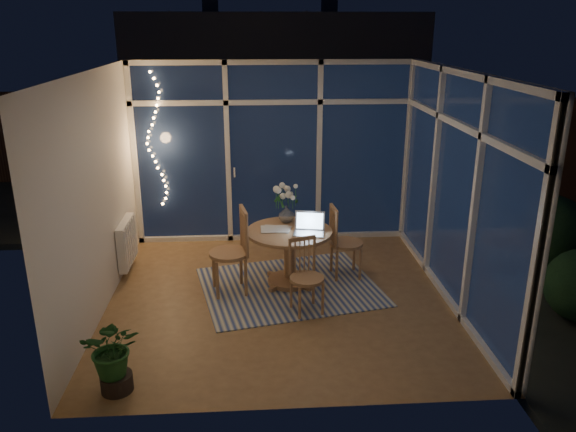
% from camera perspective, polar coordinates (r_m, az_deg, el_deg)
% --- Properties ---
extents(floor, '(4.00, 4.00, 0.00)m').
position_cam_1_polar(floor, '(6.67, -0.68, -8.35)').
color(floor, brown).
rests_on(floor, ground).
extents(ceiling, '(4.00, 4.00, 0.00)m').
position_cam_1_polar(ceiling, '(5.94, -0.78, 14.52)').
color(ceiling, white).
rests_on(ceiling, wall_back).
extents(wall_back, '(4.00, 0.04, 2.60)m').
position_cam_1_polar(wall_back, '(8.12, -1.48, 6.44)').
color(wall_back, silver).
rests_on(wall_back, floor).
extents(wall_front, '(4.00, 0.04, 2.60)m').
position_cam_1_polar(wall_front, '(4.31, 0.70, -5.19)').
color(wall_front, silver).
rests_on(wall_front, floor).
extents(wall_left, '(0.04, 4.00, 2.60)m').
position_cam_1_polar(wall_left, '(6.40, -18.91, 1.95)').
color(wall_left, silver).
rests_on(wall_left, floor).
extents(wall_right, '(0.04, 4.00, 2.60)m').
position_cam_1_polar(wall_right, '(6.59, 16.93, 2.63)').
color(wall_right, silver).
rests_on(wall_right, floor).
extents(window_wall_back, '(4.00, 0.10, 2.60)m').
position_cam_1_polar(window_wall_back, '(8.08, -1.47, 6.38)').
color(window_wall_back, silver).
rests_on(window_wall_back, floor).
extents(window_wall_right, '(0.10, 4.00, 2.60)m').
position_cam_1_polar(window_wall_right, '(6.58, 16.61, 2.63)').
color(window_wall_right, silver).
rests_on(window_wall_right, floor).
extents(radiator, '(0.10, 0.70, 0.58)m').
position_cam_1_polar(radiator, '(7.50, -16.06, -2.59)').
color(radiator, white).
rests_on(radiator, wall_left).
extents(fairy_lights, '(0.24, 0.10, 1.85)m').
position_cam_1_polar(fairy_lights, '(8.06, -13.37, 7.48)').
color(fairy_lights, '#EBA75E').
rests_on(fairy_lights, window_wall_back).
extents(garden_patio, '(12.00, 6.00, 0.10)m').
position_cam_1_polar(garden_patio, '(11.38, 0.47, 3.08)').
color(garden_patio, black).
rests_on(garden_patio, ground).
extents(garden_fence, '(11.00, 0.08, 1.80)m').
position_cam_1_polar(garden_fence, '(11.62, -2.18, 8.26)').
color(garden_fence, '#361F13').
rests_on(garden_fence, ground).
extents(neighbour_roof, '(7.00, 3.00, 2.20)m').
position_cam_1_polar(neighbour_roof, '(14.45, -1.38, 15.58)').
color(neighbour_roof, '#2E3238').
rests_on(neighbour_roof, ground).
extents(garden_shrubs, '(0.90, 0.90, 0.90)m').
position_cam_1_polar(garden_shrubs, '(9.69, -6.52, 3.23)').
color(garden_shrubs, black).
rests_on(garden_shrubs, ground).
extents(rug, '(2.38, 2.07, 0.01)m').
position_cam_1_polar(rug, '(6.93, 0.18, -7.18)').
color(rug, beige).
rests_on(rug, floor).
extents(dining_table, '(1.23, 1.23, 0.71)m').
position_cam_1_polar(dining_table, '(6.88, 0.12, -4.22)').
color(dining_table, '#A06C48').
rests_on(dining_table, floor).
extents(chair_left, '(0.57, 0.57, 1.06)m').
position_cam_1_polar(chair_left, '(6.63, -6.05, -3.59)').
color(chair_left, '#A06C48').
rests_on(chair_left, floor).
extents(chair_right, '(0.48, 0.48, 0.95)m').
position_cam_1_polar(chair_right, '(7.07, 5.94, -2.59)').
color(chair_right, '#A06C48').
rests_on(chair_right, floor).
extents(chair_front, '(0.49, 0.49, 0.86)m').
position_cam_1_polar(chair_front, '(6.19, 1.94, -6.20)').
color(chair_front, '#A06C48').
rests_on(chair_front, floor).
extents(laptop, '(0.41, 0.36, 0.26)m').
position_cam_1_polar(laptop, '(6.59, 2.14, -0.78)').
color(laptop, '#B6B6BB').
rests_on(laptop, dining_table).
extents(flower_vase, '(0.24, 0.24, 0.21)m').
position_cam_1_polar(flower_vase, '(7.00, -0.17, 0.21)').
color(flower_vase, white).
rests_on(flower_vase, dining_table).
extents(bowl, '(0.18, 0.18, 0.04)m').
position_cam_1_polar(bowl, '(6.89, 2.19, -0.87)').
color(bowl, white).
rests_on(bowl, dining_table).
extents(newspapers, '(0.36, 0.29, 0.01)m').
position_cam_1_polar(newspapers, '(6.76, -1.29, -1.36)').
color(newspapers, silver).
rests_on(newspapers, dining_table).
extents(phone, '(0.11, 0.08, 0.01)m').
position_cam_1_polar(phone, '(6.63, 1.10, -1.81)').
color(phone, black).
rests_on(phone, dining_table).
extents(potted_plant, '(0.57, 0.51, 0.76)m').
position_cam_1_polar(potted_plant, '(5.19, -17.32, -13.13)').
color(potted_plant, '#1B4D1E').
rests_on(potted_plant, floor).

